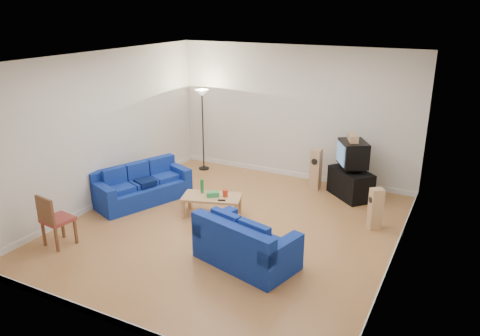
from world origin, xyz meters
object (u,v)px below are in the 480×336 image
at_px(sofa_three_seat, 141,188).
at_px(sofa_loveseat, 244,247).
at_px(coffee_table, 212,199).
at_px(television, 353,154).
at_px(tv_stand, 351,184).

distance_m(sofa_three_seat, sofa_loveseat, 3.46).
xyz_separation_m(coffee_table, television, (2.23, 2.28, 0.63)).
xyz_separation_m(sofa_three_seat, television, (3.99, 2.32, 0.71)).
relative_size(sofa_three_seat, television, 2.52).
bearing_deg(television, sofa_loveseat, -43.13).
height_order(sofa_three_seat, coffee_table, sofa_three_seat).
bearing_deg(tv_stand, television, 153.30).
bearing_deg(sofa_three_seat, sofa_loveseat, 88.56).
relative_size(sofa_three_seat, coffee_table, 1.72).
height_order(sofa_three_seat, television, television).
distance_m(sofa_three_seat, tv_stand, 4.61).
relative_size(tv_stand, television, 1.17).
height_order(sofa_loveseat, tv_stand, sofa_loveseat).
bearing_deg(tv_stand, sofa_three_seat, -109.15).
distance_m(sofa_loveseat, coffee_table, 1.99).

